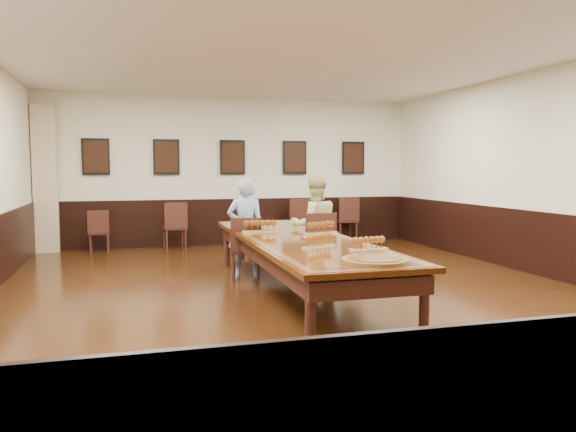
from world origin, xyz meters
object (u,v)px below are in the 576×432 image
object	(u,v)px
person_man	(246,229)
spare_chair_d	(345,219)
spare_chair_c	(294,221)
conference_table	(298,248)
chair_woman	(317,245)
carved_platter	(375,260)
chair_man	(246,248)
spare_chair_a	(99,231)
person_woman	(314,226)
spare_chair_b	(174,226)

from	to	relation	value
person_man	spare_chair_d	bearing A→B (deg)	-119.35
spare_chair_c	spare_chair_d	world-z (taller)	spare_chair_d
spare_chair_c	conference_table	size ratio (longest dim) A/B	0.20
conference_table	chair_woman	bearing A→B (deg)	57.97
spare_chair_c	carved_platter	world-z (taller)	spare_chair_c
chair_man	person_man	distance (m)	0.30
spare_chair_c	conference_table	distance (m)	4.84
spare_chair_c	carved_platter	bearing A→B (deg)	68.22
person_man	spare_chair_a	bearing A→B (deg)	-44.97
chair_man	person_man	bearing A→B (deg)	-90.00
chair_woman	person_woman	distance (m)	0.31
spare_chair_d	conference_table	bearing A→B (deg)	61.63
spare_chair_d	conference_table	xyz separation A→B (m)	(-2.55, -4.75, 0.10)
chair_woman	carved_platter	bearing A→B (deg)	83.03
spare_chair_a	spare_chair_b	world-z (taller)	spare_chair_b
chair_woman	spare_chair_b	bearing A→B (deg)	-62.14
spare_chair_a	carved_platter	size ratio (longest dim) A/B	1.11
chair_woman	spare_chair_b	xyz separation A→B (m)	(-1.85, 3.59, -0.02)
spare_chair_b	person_man	bearing A→B (deg)	98.65
spare_chair_c	person_woman	bearing A→B (deg)	66.26
spare_chair_b	spare_chair_d	size ratio (longest dim) A/B	0.95
person_woman	carved_platter	xyz separation A→B (m)	(-0.40, -3.09, -0.02)
chair_woman	spare_chair_c	bearing A→B (deg)	-100.72
spare_chair_d	person_man	bearing A→B (deg)	49.63
spare_chair_b	person_woman	bearing A→B (deg)	112.85
spare_chair_a	person_man	world-z (taller)	person_man
person_woman	chair_woman	bearing A→B (deg)	90.00
chair_man	carved_platter	distance (m)	3.24
person_woman	chair_man	bearing A→B (deg)	-3.12
spare_chair_b	carved_platter	distance (m)	6.74
spare_chair_a	spare_chair_d	size ratio (longest dim) A/B	0.83
spare_chair_c	person_man	size ratio (longest dim) A/B	0.66
conference_table	carved_platter	bearing A→B (deg)	-85.50
spare_chair_c	carved_platter	size ratio (longest dim) A/B	1.31
spare_chair_c	spare_chair_d	distance (m)	1.24
carved_platter	spare_chair_b	bearing A→B (deg)	102.47
chair_man	person_man	xyz separation A→B (m)	(0.02, 0.10, 0.28)
spare_chair_a	conference_table	bearing A→B (deg)	122.45
person_woman	carved_platter	bearing A→B (deg)	83.28
spare_chair_c	person_man	bearing A→B (deg)	50.70
spare_chair_d	spare_chair_a	bearing A→B (deg)	2.29
person_man	conference_table	size ratio (longest dim) A/B	0.30
spare_chair_d	person_man	distance (m)	4.69
chair_woman	person_man	distance (m)	1.10
chair_man	spare_chair_d	world-z (taller)	spare_chair_d
person_man	person_woman	bearing A→B (deg)	-178.37
spare_chair_d	person_woman	world-z (taller)	person_woman
person_man	conference_table	xyz separation A→B (m)	(0.48, -1.17, -0.15)
spare_chair_d	chair_man	bearing A→B (deg)	50.23
chair_man	spare_chair_c	size ratio (longest dim) A/B	0.95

